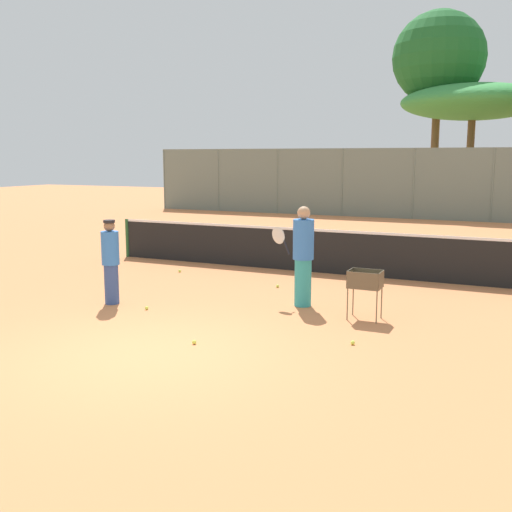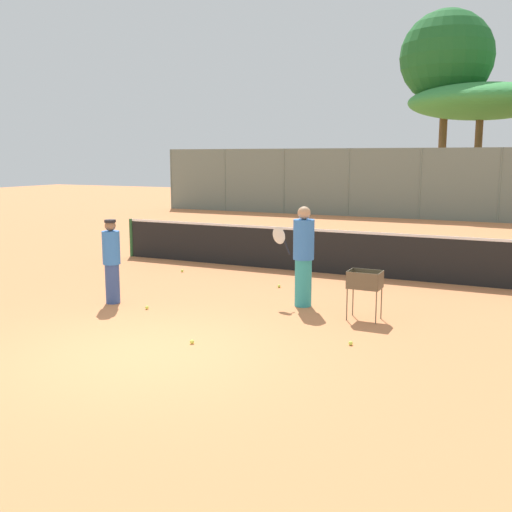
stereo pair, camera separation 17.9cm
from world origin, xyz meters
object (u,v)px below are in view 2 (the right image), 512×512
at_px(player_red_cap, 303,255).
at_px(ball_cart, 365,284).
at_px(tennis_net, 311,249).
at_px(player_white_outfit, 112,260).
at_px(parked_car, 300,194).

bearing_deg(player_red_cap, ball_cart, 172.93).
height_order(tennis_net, ball_cart, tennis_net).
xyz_separation_m(player_white_outfit, player_red_cap, (3.39, 1.36, 0.13)).
distance_m(tennis_net, player_red_cap, 3.45).
bearing_deg(parked_car, player_white_outfit, -77.19).
bearing_deg(player_white_outfit, player_red_cap, -96.33).
height_order(player_white_outfit, ball_cart, player_white_outfit).
height_order(tennis_net, player_red_cap, player_red_cap).
xyz_separation_m(tennis_net, parked_car, (-7.61, 18.55, 0.10)).
xyz_separation_m(ball_cart, parked_car, (-9.98, 22.24, 0.03)).
bearing_deg(player_white_outfit, parked_car, -15.39).
xyz_separation_m(tennis_net, player_red_cap, (1.05, -3.26, 0.41)).
height_order(tennis_net, player_white_outfit, player_white_outfit).
bearing_deg(player_red_cap, tennis_net, -60.79).
xyz_separation_m(tennis_net, player_white_outfit, (-2.34, -4.62, 0.28)).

